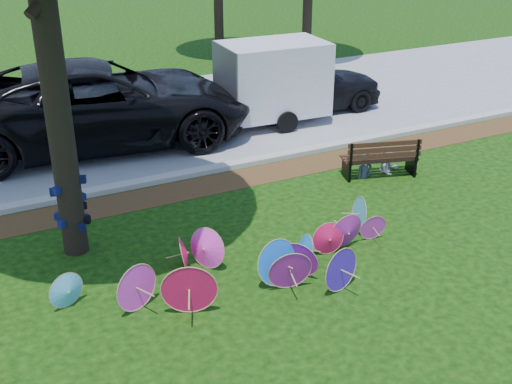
# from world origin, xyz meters

# --- Properties ---
(ground) EXTENTS (90.00, 90.00, 0.00)m
(ground) POSITION_xyz_m (0.00, 0.00, 0.00)
(ground) COLOR black
(ground) RESTS_ON ground
(mulch_strip) EXTENTS (90.00, 1.00, 0.01)m
(mulch_strip) POSITION_xyz_m (0.00, 4.50, 0.01)
(mulch_strip) COLOR #472D16
(mulch_strip) RESTS_ON ground
(curb) EXTENTS (90.00, 0.30, 0.12)m
(curb) POSITION_xyz_m (0.00, 5.20, 0.06)
(curb) COLOR #B7B5AD
(curb) RESTS_ON ground
(street) EXTENTS (90.00, 8.00, 0.01)m
(street) POSITION_xyz_m (0.00, 9.35, 0.01)
(street) COLOR gray
(street) RESTS_ON ground
(parasol_pile) EXTENTS (6.13, 2.21, 0.90)m
(parasol_pile) POSITION_xyz_m (-0.11, 0.61, 0.37)
(parasol_pile) COLOR #B4239C
(parasol_pile) RESTS_ON ground
(black_van) EXTENTS (8.05, 4.41, 2.14)m
(black_van) POSITION_xyz_m (-0.82, 8.18, 1.07)
(black_van) COLOR black
(black_van) RESTS_ON ground
(dark_pickup) EXTENTS (4.92, 2.15, 1.65)m
(dark_pickup) POSITION_xyz_m (5.12, 8.22, 0.83)
(dark_pickup) COLOR black
(dark_pickup) RESTS_ON ground
(cargo_trailer) EXTENTS (2.92, 1.95, 2.58)m
(cargo_trailer) POSITION_xyz_m (3.90, 7.65, 1.29)
(cargo_trailer) COLOR silver
(cargo_trailer) RESTS_ON ground
(park_bench) EXTENTS (1.87, 1.14, 0.91)m
(park_bench) POSITION_xyz_m (4.31, 3.28, 0.46)
(park_bench) COLOR black
(park_bench) RESTS_ON ground
(person_left) EXTENTS (0.50, 0.38, 1.23)m
(person_left) POSITION_xyz_m (3.96, 3.33, 0.62)
(person_left) COLOR #3C4553
(person_left) RESTS_ON ground
(person_right) EXTENTS (0.55, 0.44, 1.11)m
(person_right) POSITION_xyz_m (4.66, 3.33, 0.55)
(person_right) COLOR silver
(person_right) RESTS_ON ground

